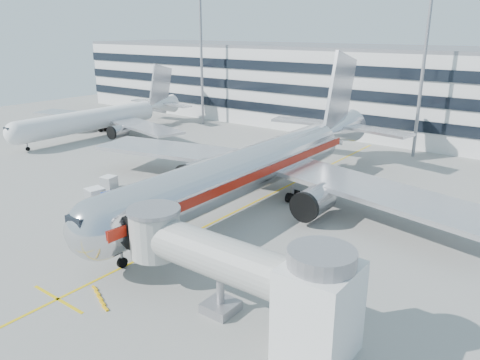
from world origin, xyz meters
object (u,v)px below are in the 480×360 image
Objects in this scene: cargo_container_left at (95,196)px; ramp_worker at (131,209)px; baggage_tug at (113,205)px; main_jet at (259,165)px; belt_loader at (154,221)px; cargo_container_right at (109,183)px; cargo_container_front at (108,201)px.

cargo_container_left is 6.26m from ramp_worker.
cargo_container_left is (-3.84, 0.58, -0.04)m from baggage_tug.
cargo_container_left is at bearing -139.53° from main_jet.
belt_loader is 2.45× the size of cargo_container_right.
baggage_tug is 1.81× the size of ramp_worker.
cargo_container_right is 6.64m from cargo_container_front.
cargo_container_left is (-9.88, 0.35, 0.35)m from belt_loader.
ramp_worker is (2.41, 0.35, -0.08)m from baggage_tug.
belt_loader is at bearing -2.03° from cargo_container_left.
baggage_tug reaches higher than belt_loader.
belt_loader reaches higher than cargo_container_left.
main_jet is 11.42× the size of belt_loader.
cargo_container_front is at bearing -39.39° from cargo_container_right.
main_jet is 28.02× the size of cargo_container_right.
baggage_tug is at bearing -129.06° from main_jet.
baggage_tug is 8.17m from cargo_container_right.
baggage_tug is 1.57× the size of cargo_container_front.
baggage_tug reaches higher than cargo_container_right.
cargo_container_left is at bearing 177.46° from cargo_container_front.
cargo_container_left is at bearing 125.42° from ramp_worker.
main_jet reaches higher than ramp_worker.
belt_loader reaches higher than ramp_worker.
ramp_worker is (3.97, -0.12, 0.05)m from cargo_container_front.
belt_loader reaches higher than cargo_container_front.
cargo_container_front is (-11.70, -12.04, -3.39)m from main_jet.
cargo_container_left is at bearing -55.32° from cargo_container_right.
cargo_container_right is at bearing 140.61° from cargo_container_front.
baggage_tug is at bearing -17.00° from cargo_container_front.
main_jet is 13.46m from belt_loader.
main_jet is 15.71× the size of baggage_tug.
belt_loader is 2.15× the size of cargo_container_front.
cargo_container_right is at bearing 101.99° from ramp_worker.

